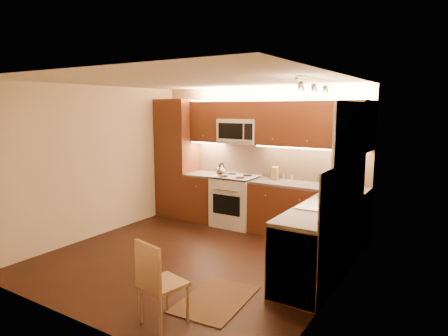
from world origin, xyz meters
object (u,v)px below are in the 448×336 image
Objects in this scene: sink at (325,199)px; knife_block at (275,173)px; dining_chair at (163,282)px; microwave at (240,131)px; toaster_oven at (333,179)px; stove at (236,201)px; kettle at (221,170)px; soap_bottle at (336,196)px.

sink is 3.95× the size of knife_block.
dining_chair is (0.36, -3.40, -0.57)m from knife_block.
microwave reaches higher than toaster_oven.
dining_chair is at bearing -114.01° from sink.
stove is 1.21× the size of microwave.
kettle is at bearing -169.75° from knife_block.
soap_bottle is at bearing -18.60° from kettle.
microwave is 2.46m from soap_bottle.
dining_chair is at bearing -133.65° from soap_bottle.
stove is 5.08× the size of soap_bottle.
stove is 1.27m from microwave.
toaster_oven reaches higher than soap_bottle.
kettle is 0.29× the size of dining_chair.
toaster_oven is at bearing 102.49° from sink.
soap_bottle is (0.38, -1.13, -0.02)m from toaster_oven.
soap_bottle is at bearing -50.67° from knife_block.
sink is at bearing 78.71° from dining_chair.
toaster_oven is (1.71, 0.05, -0.71)m from microwave.
toaster_oven is at bearing 91.95° from dining_chair.
stove is at bearing 120.81° from dining_chair.
stove is at bearing -179.12° from knife_block.
kettle is at bearing -118.36° from microwave.
toaster_oven is at bearing 1.70° from microwave.
sink is 2.40× the size of toaster_oven.
kettle is 1.40× the size of soap_bottle.
microwave reaches higher than knife_block.
microwave is at bearing 90.00° from stove.
soap_bottle is (0.09, 0.18, 0.02)m from sink.
dining_chair is (-1.03, -2.29, -0.55)m from soap_bottle.
microwave reaches higher than soap_bottle.
knife_block is 1.78m from soap_bottle.
microwave is 4.20× the size of soap_bottle.
kettle is at bearing 124.91° from dining_chair.
dining_chair is (1.06, -3.24, -0.02)m from stove.
stove is 0.90m from knife_block.
stove is 3.64× the size of kettle.
soap_bottle is (1.39, -1.11, -0.02)m from knife_block.
toaster_oven is 1.98× the size of soap_bottle.
knife_block is at bearing 157.45° from toaster_oven.
sink is (2.00, -1.12, 0.52)m from stove.
soap_bottle reaches higher than sink.
dining_chair is at bearing -96.09° from knife_block.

